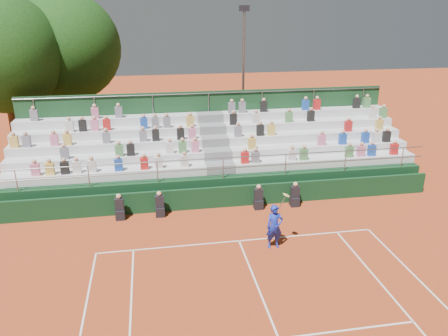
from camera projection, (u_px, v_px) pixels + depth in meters
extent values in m
plane|color=#A83F1C|center=(239.00, 241.00, 17.26)|extent=(90.00, 90.00, 0.00)
cube|color=white|center=(239.00, 241.00, 17.25)|extent=(11.00, 0.06, 0.01)
cube|color=white|center=(259.00, 289.00, 14.30)|extent=(0.06, 6.40, 0.01)
cube|color=black|center=(225.00, 197.00, 20.04)|extent=(20.00, 0.15, 1.00)
cube|color=black|center=(120.00, 214.00, 18.97)|extent=(0.40, 0.40, 0.44)
cube|color=black|center=(119.00, 204.00, 18.80)|extent=(0.38, 0.25, 0.55)
sphere|color=tan|center=(119.00, 196.00, 18.67)|extent=(0.22, 0.22, 0.22)
cube|color=black|center=(160.00, 211.00, 19.24)|extent=(0.40, 0.40, 0.44)
cube|color=black|center=(160.00, 201.00, 19.07)|extent=(0.38, 0.25, 0.55)
sphere|color=tan|center=(159.00, 194.00, 18.94)|extent=(0.22, 0.22, 0.22)
cube|color=black|center=(258.00, 204.00, 19.95)|extent=(0.40, 0.40, 0.44)
cube|color=black|center=(259.00, 194.00, 19.78)|extent=(0.38, 0.25, 0.55)
sphere|color=tan|center=(259.00, 187.00, 19.65)|extent=(0.22, 0.22, 0.22)
cube|color=black|center=(294.00, 201.00, 20.23)|extent=(0.40, 0.40, 0.44)
cube|color=black|center=(295.00, 192.00, 20.06)|extent=(0.38, 0.25, 0.55)
sphere|color=tan|center=(295.00, 184.00, 19.93)|extent=(0.22, 0.22, 0.22)
cube|color=black|center=(215.00, 171.00, 22.86)|extent=(20.00, 5.20, 1.20)
cube|color=silver|center=(106.00, 174.00, 20.18)|extent=(9.30, 0.85, 0.42)
cube|color=silver|center=(325.00, 161.00, 21.89)|extent=(9.30, 0.85, 0.42)
cube|color=slate|center=(220.00, 168.00, 21.03)|extent=(1.40, 0.85, 0.42)
cube|color=silver|center=(107.00, 160.00, 20.82)|extent=(9.30, 0.85, 0.42)
cube|color=silver|center=(319.00, 148.00, 22.53)|extent=(9.30, 0.85, 0.42)
cube|color=slate|center=(217.00, 154.00, 21.67)|extent=(1.40, 0.85, 0.42)
cube|color=silver|center=(107.00, 146.00, 21.46)|extent=(9.30, 0.85, 0.42)
cube|color=silver|center=(314.00, 136.00, 23.16)|extent=(9.30, 0.85, 0.42)
cube|color=slate|center=(215.00, 141.00, 22.31)|extent=(1.40, 0.85, 0.42)
cube|color=silver|center=(108.00, 133.00, 22.09)|extent=(9.30, 0.85, 0.42)
cube|color=silver|center=(309.00, 124.00, 23.80)|extent=(9.30, 0.85, 0.42)
cube|color=slate|center=(212.00, 129.00, 22.95)|extent=(1.40, 0.85, 0.42)
cube|color=silver|center=(108.00, 121.00, 22.73)|extent=(9.30, 0.85, 0.42)
cube|color=silver|center=(304.00, 113.00, 24.44)|extent=(9.30, 0.85, 0.42)
cube|color=slate|center=(210.00, 117.00, 23.59)|extent=(1.40, 0.85, 0.42)
cube|color=#184020|center=(209.00, 130.00, 24.38)|extent=(20.00, 0.12, 4.40)
cylinder|color=gray|center=(223.00, 158.00, 19.95)|extent=(20.00, 0.05, 0.05)
cylinder|color=gray|center=(208.00, 93.00, 23.56)|extent=(20.00, 0.05, 0.05)
cube|color=pink|center=(35.00, 170.00, 19.39)|extent=(0.36, 0.24, 0.56)
cube|color=gold|center=(50.00, 169.00, 19.49)|extent=(0.36, 0.24, 0.56)
cube|color=black|center=(65.00, 168.00, 19.59)|extent=(0.36, 0.24, 0.56)
cube|color=silver|center=(77.00, 167.00, 19.68)|extent=(0.36, 0.24, 0.56)
cube|color=silver|center=(92.00, 166.00, 19.78)|extent=(0.36, 0.24, 0.56)
cube|color=#1E4CB2|center=(119.00, 165.00, 19.97)|extent=(0.36, 0.24, 0.56)
cube|color=red|center=(144.00, 163.00, 20.15)|extent=(0.36, 0.24, 0.56)
cube|color=silver|center=(159.00, 162.00, 20.26)|extent=(0.36, 0.24, 0.56)
cube|color=silver|center=(184.00, 161.00, 20.45)|extent=(0.36, 0.24, 0.56)
cube|color=slate|center=(65.00, 153.00, 20.21)|extent=(0.36, 0.24, 0.56)
cube|color=#4C8C4C|center=(119.00, 150.00, 20.61)|extent=(0.36, 0.24, 0.56)
cube|color=black|center=(131.00, 150.00, 20.70)|extent=(0.36, 0.24, 0.56)
cube|color=silver|center=(170.00, 148.00, 20.99)|extent=(0.36, 0.24, 0.56)
cube|color=#4C8C4C|center=(182.00, 147.00, 21.09)|extent=(0.36, 0.24, 0.56)
cube|color=pink|center=(195.00, 146.00, 21.19)|extent=(0.36, 0.24, 0.56)
cube|color=gold|center=(14.00, 142.00, 20.48)|extent=(0.36, 0.24, 0.56)
cube|color=slate|center=(27.00, 141.00, 20.56)|extent=(0.36, 0.24, 0.56)
cube|color=pink|center=(54.00, 140.00, 20.76)|extent=(0.36, 0.24, 0.56)
cube|color=gold|center=(68.00, 139.00, 20.86)|extent=(0.36, 0.24, 0.56)
cube|color=slate|center=(106.00, 137.00, 21.15)|extent=(0.36, 0.24, 0.56)
cube|color=slate|center=(143.00, 136.00, 21.43)|extent=(0.36, 0.24, 0.56)
cube|color=black|center=(156.00, 135.00, 21.53)|extent=(0.36, 0.24, 0.56)
cube|color=black|center=(181.00, 134.00, 21.72)|extent=(0.36, 0.24, 0.56)
cube|color=pink|center=(192.00, 133.00, 21.82)|extent=(0.36, 0.24, 0.56)
cube|color=silver|center=(70.00, 126.00, 21.50)|extent=(0.36, 0.24, 0.56)
cube|color=black|center=(83.00, 126.00, 21.60)|extent=(0.36, 0.24, 0.56)
cube|color=pink|center=(95.00, 125.00, 21.69)|extent=(0.36, 0.24, 0.56)
cube|color=red|center=(107.00, 125.00, 21.79)|extent=(0.36, 0.24, 0.56)
cube|color=#1E4CB2|center=(144.00, 123.00, 22.08)|extent=(0.36, 0.24, 0.56)
cube|color=slate|center=(155.00, 123.00, 22.17)|extent=(0.36, 0.24, 0.56)
cube|color=slate|center=(167.00, 122.00, 22.26)|extent=(0.36, 0.24, 0.56)
cube|color=gold|center=(190.00, 121.00, 22.45)|extent=(0.36, 0.24, 0.56)
cube|color=slate|center=(34.00, 115.00, 21.86)|extent=(0.36, 0.24, 0.56)
cube|color=pink|center=(95.00, 113.00, 22.33)|extent=(0.36, 0.24, 0.56)
cube|color=slate|center=(119.00, 112.00, 22.52)|extent=(0.36, 0.24, 0.56)
cube|color=red|center=(245.00, 158.00, 20.91)|extent=(0.36, 0.24, 0.56)
cube|color=slate|center=(255.00, 157.00, 21.00)|extent=(0.36, 0.24, 0.56)
cube|color=silver|center=(292.00, 155.00, 21.29)|extent=(0.36, 0.24, 0.56)
cube|color=#4C8C4C|center=(304.00, 154.00, 21.38)|extent=(0.36, 0.24, 0.56)
cube|color=#4C8C4C|center=(349.00, 152.00, 21.76)|extent=(0.36, 0.24, 0.56)
cube|color=pink|center=(361.00, 151.00, 21.87)|extent=(0.36, 0.24, 0.56)
cube|color=#1E4CB2|center=(372.00, 150.00, 21.96)|extent=(0.36, 0.24, 0.56)
cube|color=red|center=(394.00, 149.00, 22.15)|extent=(0.36, 0.24, 0.56)
cube|color=gold|center=(252.00, 143.00, 21.64)|extent=(0.36, 0.24, 0.56)
cube|color=pink|center=(322.00, 140.00, 22.22)|extent=(0.36, 0.24, 0.56)
cube|color=#1E4CB2|center=(343.00, 139.00, 22.40)|extent=(0.36, 0.24, 0.56)
cube|color=#1E4CB2|center=(365.00, 138.00, 22.60)|extent=(0.36, 0.24, 0.56)
cube|color=silver|center=(376.00, 137.00, 22.70)|extent=(0.36, 0.24, 0.56)
cube|color=black|center=(386.00, 137.00, 22.79)|extent=(0.36, 0.24, 0.56)
cube|color=slate|center=(238.00, 131.00, 22.19)|extent=(0.36, 0.24, 0.56)
cube|color=black|center=(260.00, 130.00, 22.38)|extent=(0.36, 0.24, 0.56)
cube|color=gold|center=(271.00, 130.00, 22.47)|extent=(0.36, 0.24, 0.56)
cube|color=red|center=(348.00, 126.00, 23.14)|extent=(0.36, 0.24, 0.56)
cube|color=gold|center=(379.00, 125.00, 23.43)|extent=(0.36, 0.24, 0.56)
cube|color=black|center=(233.00, 119.00, 22.82)|extent=(0.36, 0.24, 0.56)
cube|color=silver|center=(256.00, 118.00, 23.01)|extent=(0.36, 0.24, 0.56)
cube|color=#4C8C4C|center=(289.00, 117.00, 23.30)|extent=(0.36, 0.24, 0.56)
cube|color=black|center=(311.00, 116.00, 23.49)|extent=(0.36, 0.24, 0.56)
cube|color=silver|center=(372.00, 113.00, 24.06)|extent=(0.36, 0.24, 0.56)
cube|color=#4C8C4C|center=(383.00, 113.00, 24.17)|extent=(0.36, 0.24, 0.56)
cube|color=slate|center=(232.00, 108.00, 23.47)|extent=(0.36, 0.24, 0.56)
cube|color=slate|center=(242.00, 107.00, 23.56)|extent=(0.36, 0.24, 0.56)
cube|color=black|center=(264.00, 107.00, 23.75)|extent=(0.36, 0.24, 0.56)
cube|color=#1E4CB2|center=(305.00, 105.00, 24.13)|extent=(0.36, 0.24, 0.56)
cube|color=red|center=(317.00, 105.00, 24.23)|extent=(0.36, 0.24, 0.56)
cube|color=black|center=(356.00, 103.00, 24.61)|extent=(0.36, 0.24, 0.56)
cube|color=#4C8C4C|center=(367.00, 103.00, 24.71)|extent=(0.36, 0.24, 0.56)
imported|color=#162AAA|center=(275.00, 227.00, 16.54)|extent=(0.64, 0.42, 1.75)
cylinder|color=gray|center=(282.00, 203.00, 16.24)|extent=(0.26, 0.03, 0.51)
cylinder|color=#E5D866|center=(286.00, 195.00, 16.16)|extent=(0.26, 0.28, 0.14)
cylinder|color=#3B2815|center=(15.00, 131.00, 25.71)|extent=(0.50, 0.50, 3.61)
sphere|color=#12340E|center=(2.00, 53.00, 24.16)|extent=(6.61, 6.61, 6.61)
cylinder|color=#3B2815|center=(75.00, 118.00, 28.52)|extent=(0.50, 0.50, 3.68)
sphere|color=#12340E|center=(66.00, 47.00, 26.95)|extent=(6.62, 6.62, 6.62)
cylinder|color=gray|center=(243.00, 82.00, 27.49)|extent=(0.16, 0.16, 8.42)
cube|color=black|center=(244.00, 8.00, 25.96)|extent=(0.60, 0.25, 0.35)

